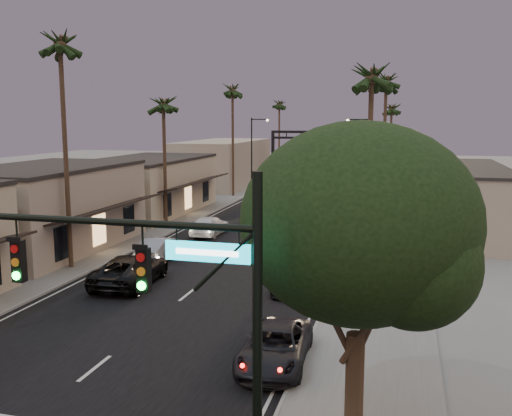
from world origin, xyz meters
The scene contains 29 objects.
ground centered at (0.00, 40.00, 0.00)m, with size 200.00×200.00×0.00m, color slate.
road centered at (0.00, 45.00, 0.00)m, with size 14.00×120.00×0.02m, color black.
sidewalk_left centered at (-9.50, 52.00, 0.06)m, with size 5.00×92.00×0.12m, color slate.
sidewalk_right centered at (9.50, 52.00, 0.06)m, with size 5.00×92.00×0.12m, color slate.
storefront_mid centered at (-13.00, 26.00, 2.75)m, with size 8.00×14.00×5.50m, color gray.
storefront_far centered at (-13.00, 42.00, 2.50)m, with size 8.00×16.00×5.00m, color tan.
storefront_dist centered at (-13.00, 65.00, 3.00)m, with size 8.00×20.00×6.00m, color gray.
building_right centered at (14.00, 40.00, 2.50)m, with size 8.00×18.00×5.00m, color gray.
traffic_signal centered at (5.69, 4.00, 5.08)m, with size 8.51×0.22×7.80m.
corner_tree centered at (9.48, 7.45, 5.98)m, with size 6.20×6.20×8.80m.
arch centered at (0.00, 70.00, 5.53)m, with size 15.20×0.40×7.27m.
streetlight_right centered at (6.92, 45.00, 5.33)m, with size 2.13×0.30×9.00m.
streetlight_left centered at (-6.92, 58.00, 5.33)m, with size 2.13×0.30×9.00m.
palm_lb centered at (-8.60, 22.00, 13.39)m, with size 3.20×3.20×15.20m.
palm_lc centered at (-8.60, 36.00, 10.47)m, with size 3.20×3.20×12.20m.
palm_ld centered at (-8.60, 55.00, 12.42)m, with size 3.20×3.20×14.20m.
palm_ra centered at (8.60, 24.00, 11.44)m, with size 3.20×3.20×13.20m.
palm_rb centered at (8.60, 44.00, 12.42)m, with size 3.20×3.20×14.20m.
palm_rc centered at (8.60, 64.00, 10.47)m, with size 3.20×3.20×12.20m.
palm_far centered at (-8.30, 78.00, 11.44)m, with size 3.20×3.20×13.20m.
oncoming_pickup centered at (-3.62, 19.91, 0.82)m, with size 2.71×5.87×1.63m, color black.
oncoming_silver centered at (-4.23, 25.41, 0.74)m, with size 1.57×4.50×1.48m, color gray.
oncoming_white centered at (-3.96, 33.63, 0.71)m, with size 1.99×4.90×1.42m, color white.
oncoming_dgrey centered at (-2.23, 42.64, 0.80)m, with size 1.89×4.71×1.60m, color black.
oncoming_grey_far centered at (-4.71, 53.47, 0.66)m, with size 1.40×4.01×1.32m, color #4F4E53.
curbside_near centered at (6.18, 12.00, 0.70)m, with size 2.31×5.00×1.39m, color black.
curbside_black centered at (4.98, 21.23, 0.66)m, with size 1.85×4.56×1.32m, color black.
curbside_grey centered at (6.20, 26.73, 0.76)m, with size 1.79×4.46×1.52m, color #57575C.
curbside_far centered at (4.74, 45.56, 0.74)m, with size 1.57×4.51×1.49m, color black.
Camera 1 is at (10.51, -7.17, 8.85)m, focal length 40.00 mm.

